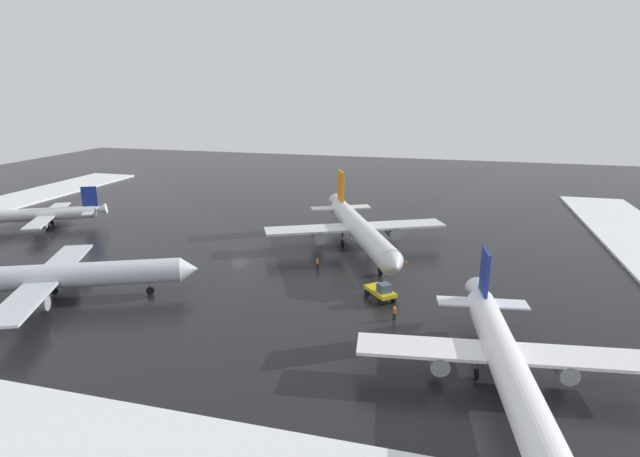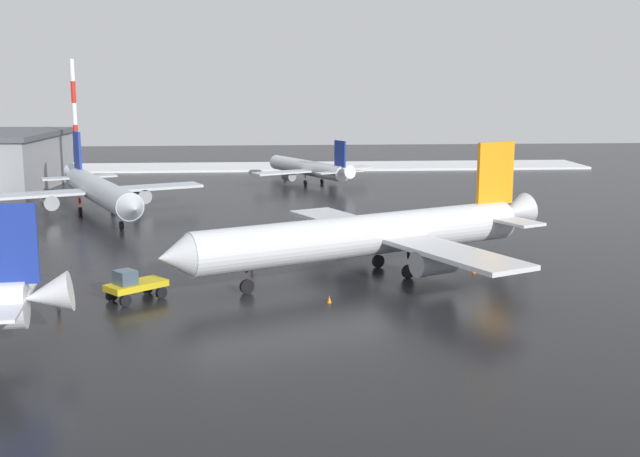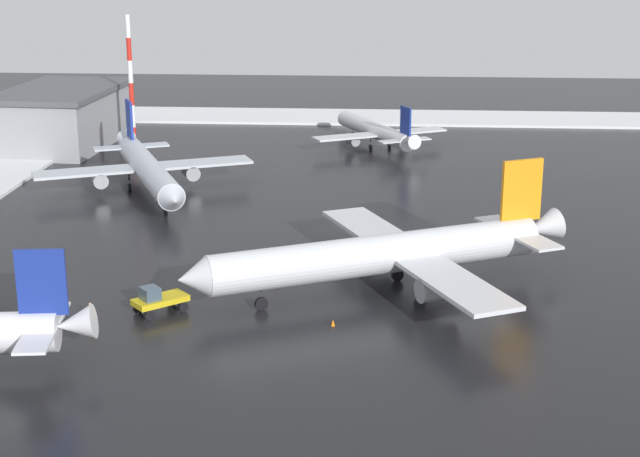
% 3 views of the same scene
% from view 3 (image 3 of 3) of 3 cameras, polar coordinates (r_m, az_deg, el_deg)
% --- Properties ---
extents(ground_plane, '(240.00, 240.00, 0.00)m').
position_cam_3_polar(ground_plane, '(107.70, 1.19, -0.01)').
color(ground_plane, black).
extents(snow_bank_left, '(14.00, 116.00, 0.42)m').
position_cam_3_polar(snow_bank_left, '(172.84, 2.22, 6.49)').
color(snow_bank_left, white).
rests_on(snow_bank_left, ground_plane).
extents(airplane_foreground_jet, '(29.82, 35.07, 11.12)m').
position_cam_3_polar(airplane_foreground_jet, '(87.91, 3.93, -1.46)').
color(airplane_foreground_jet, silver).
rests_on(airplane_foreground_jet, ground_plane).
extents(airplane_parked_portside, '(31.31, 26.56, 9.81)m').
position_cam_3_polar(airplane_parked_portside, '(123.14, -10.01, 3.45)').
color(airplane_parked_portside, silver).
rests_on(airplane_parked_portside, ground_plane).
extents(airplane_far_rear, '(23.75, 20.23, 7.61)m').
position_cam_3_polar(airplane_far_rear, '(149.01, 3.27, 5.71)').
color(airplane_far_rear, silver).
rests_on(airplane_far_rear, ground_plane).
extents(pushback_tug, '(4.67, 4.92, 2.50)m').
position_cam_3_polar(pushback_tug, '(84.75, -9.43, -4.08)').
color(pushback_tug, gold).
rests_on(pushback_tug, ground_plane).
extents(ground_crew_mid_apron, '(0.36, 0.36, 1.71)m').
position_cam_3_polar(ground_crew_mid_apron, '(84.12, -13.21, -4.70)').
color(ground_crew_mid_apron, black).
rests_on(ground_crew_mid_apron, ground_plane).
extents(ground_crew_beside_wing, '(0.36, 0.36, 1.71)m').
position_cam_3_polar(ground_crew_beside_wing, '(93.44, -2.55, -2.06)').
color(ground_crew_beside_wing, black).
rests_on(ground_crew_beside_wing, ground_plane).
extents(antenna_mast, '(0.70, 0.70, 19.84)m').
position_cam_3_polar(antenna_mast, '(148.91, -10.94, 8.32)').
color(antenna_mast, red).
rests_on(antenna_mast, ground_plane).
extents(cargo_hangar, '(25.91, 16.57, 8.80)m').
position_cam_3_polar(cargo_hangar, '(154.69, -14.76, 6.32)').
color(cargo_hangar, gray).
rests_on(cargo_hangar, ground_plane).
extents(traffic_cone_near_nose, '(0.36, 0.36, 0.55)m').
position_cam_3_polar(traffic_cone_near_nose, '(81.40, 0.75, -5.50)').
color(traffic_cone_near_nose, orange).
rests_on(traffic_cone_near_nose, ground_plane).
extents(traffic_cone_mid_line, '(0.36, 0.36, 0.55)m').
position_cam_3_polar(traffic_cone_mid_line, '(91.53, 7.26, -3.06)').
color(traffic_cone_mid_line, orange).
rests_on(traffic_cone_mid_line, ground_plane).
extents(traffic_cone_wingtip_side, '(0.36, 0.36, 0.55)m').
position_cam_3_polar(traffic_cone_wingtip_side, '(89.80, 9.76, -3.57)').
color(traffic_cone_wingtip_side, orange).
rests_on(traffic_cone_wingtip_side, ground_plane).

